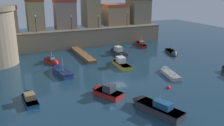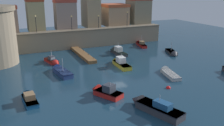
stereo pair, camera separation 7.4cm
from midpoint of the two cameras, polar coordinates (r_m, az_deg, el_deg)
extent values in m
plane|color=#19384C|center=(41.10, 1.55, -1.87)|extent=(107.50, 107.50, 0.00)
cube|color=gray|center=(57.87, -6.62, 5.62)|extent=(40.01, 2.43, 3.96)
cube|color=#73644F|center=(57.49, -6.69, 7.67)|extent=(40.01, 2.73, 0.24)
cube|color=gray|center=(57.65, -23.63, 8.85)|extent=(5.36, 3.62, 5.10)
cube|color=#B64028|center=(57.38, -23.98, 11.71)|extent=(5.58, 3.76, 0.70)
cube|color=tan|center=(58.50, -17.28, 10.28)|extent=(3.52, 4.67, 6.49)
cube|color=#973B25|center=(58.23, -17.60, 13.79)|extent=(3.66, 4.85, 0.70)
cube|color=gray|center=(58.99, -10.71, 10.63)|extent=(4.72, 3.30, 6.16)
cube|color=#A33E31|center=(58.73, -10.90, 13.96)|extent=(4.91, 3.43, 0.70)
cube|color=tan|center=(61.75, -4.91, 11.67)|extent=(3.35, 5.36, 7.31)
cube|color=tan|center=(64.57, 0.63, 10.81)|extent=(5.72, 5.94, 4.73)
cube|color=#B54E2C|center=(64.33, 0.64, 13.21)|extent=(5.95, 6.18, 0.70)
cube|color=gray|center=(67.34, 6.14, 11.61)|extent=(5.07, 5.34, 6.24)
cube|color=brown|center=(50.61, -6.76, 2.00)|extent=(1.63, 12.42, 0.59)
cylinder|color=#543920|center=(55.12, -7.48, 3.28)|extent=(0.20, 0.20, 0.70)
cylinder|color=#543920|center=(52.24, -6.50, 2.55)|extent=(0.20, 0.20, 0.70)
cylinder|color=#543920|center=(49.38, -5.41, 1.73)|extent=(0.20, 0.20, 0.70)
cylinder|color=#543920|center=(46.55, -4.18, 0.82)|extent=(0.20, 0.20, 0.70)
cylinder|color=black|center=(55.11, -17.14, 8.48)|extent=(0.12, 0.12, 3.26)
sphere|color=#F9D172|center=(54.90, -17.30, 10.31)|extent=(0.32, 0.32, 0.32)
cylinder|color=black|center=(56.56, -9.30, 9.01)|extent=(0.12, 0.12, 2.89)
sphere|color=#F9D172|center=(56.36, -9.38, 10.61)|extent=(0.32, 0.32, 0.32)
cylinder|color=black|center=(58.52, -3.10, 9.37)|extent=(0.12, 0.12, 2.69)
sphere|color=#F9D172|center=(58.34, -3.12, 10.82)|extent=(0.32, 0.32, 0.32)
cylinder|color=black|center=(61.54, 3.56, 10.00)|extent=(0.12, 0.12, 3.24)
sphere|color=#F9D172|center=(61.35, 3.59, 11.64)|extent=(0.32, 0.32, 0.32)
cube|color=#333338|center=(51.31, 1.64, 2.34)|extent=(1.62, 5.17, 0.62)
cone|color=#333338|center=(54.10, 0.09, 3.12)|extent=(1.44, 1.44, 1.41)
cube|color=black|center=(51.25, 1.64, 2.64)|extent=(1.65, 5.27, 0.08)
cube|color=silver|center=(51.30, 1.54, 3.28)|extent=(1.21, 1.73, 1.02)
cube|color=#99B7C6|center=(52.02, 1.11, 3.54)|extent=(1.04, 0.09, 0.61)
cylinder|color=#B2B2B7|center=(51.34, 1.46, 3.76)|extent=(0.08, 0.08, 1.83)
cube|color=red|center=(47.12, -13.84, 0.48)|extent=(2.16, 3.92, 0.58)
cone|color=red|center=(45.06, -12.69, -0.19)|extent=(1.52, 1.30, 1.33)
cube|color=#451009|center=(47.05, -13.86, 0.77)|extent=(2.21, 3.99, 0.08)
cube|color=#333842|center=(46.73, -13.78, 1.16)|extent=(1.19, 1.40, 0.70)
cube|color=#99B7C6|center=(46.17, -13.48, 1.04)|extent=(0.85, 0.24, 0.42)
cylinder|color=#B2B2B7|center=(46.53, -13.80, 1.81)|extent=(0.08, 0.08, 1.82)
cube|color=#333338|center=(28.06, 10.98, -10.65)|extent=(3.50, 5.79, 0.83)
cone|color=#333338|center=(29.94, 5.71, -8.56)|extent=(2.09, 1.88, 1.73)
cube|color=black|center=(27.88, 11.02, -9.96)|extent=(3.57, 5.91, 0.08)
cube|color=navy|center=(27.51, 11.72, -9.47)|extent=(1.63, 2.20, 0.72)
cylinder|color=#B2B2B7|center=(27.59, 11.04, -8.58)|extent=(0.08, 0.08, 1.39)
cube|color=red|center=(59.00, 6.87, 4.19)|extent=(2.28, 5.18, 0.65)
cone|color=red|center=(61.96, 5.99, 4.83)|extent=(1.41, 1.62, 1.12)
cube|color=maroon|center=(58.94, 6.88, 4.46)|extent=(2.33, 5.28, 0.08)
cube|color=olive|center=(58.51, 7.01, 4.73)|extent=(1.25, 1.45, 0.65)
cylinder|color=#B2B2B7|center=(58.69, 6.93, 5.44)|extent=(0.08, 0.08, 1.99)
cube|color=red|center=(31.66, -0.78, -7.14)|extent=(3.24, 4.02, 0.69)
cone|color=red|center=(33.02, -3.89, -6.13)|extent=(1.93, 1.67, 1.64)
cube|color=#400C0A|center=(31.54, -0.79, -6.63)|extent=(3.31, 4.11, 0.08)
cube|color=#333842|center=(31.27, -0.62, -5.82)|extent=(1.71, 1.68, 0.95)
cube|color=#99B7C6|center=(31.60, -1.49, -5.47)|extent=(1.05, 0.60, 0.57)
cylinder|color=#B2B2B7|center=(31.07, -0.31, -5.60)|extent=(0.08, 0.08, 1.32)
cube|color=silver|center=(39.74, 13.47, -2.65)|extent=(2.50, 4.86, 0.49)
cone|color=silver|center=(42.25, 11.84, -1.36)|extent=(1.70, 1.58, 1.45)
cube|color=slate|center=(39.67, 13.49, -2.37)|extent=(2.55, 4.96, 0.08)
cube|color=navy|center=(39.94, -11.32, -2.21)|extent=(2.30, 5.18, 0.75)
cone|color=navy|center=(42.76, -12.85, -1.02)|extent=(1.71, 1.60, 1.52)
cube|color=#0D1437|center=(39.83, -11.35, -1.75)|extent=(2.35, 5.28, 0.08)
cylinder|color=#B2B2B7|center=(39.29, -11.31, -0.40)|extent=(0.08, 0.08, 2.02)
cube|color=#195689|center=(31.58, -18.38, -8.31)|extent=(1.69, 4.00, 0.52)
cone|color=#195689|center=(33.80, -19.16, -6.68)|extent=(1.40, 1.19, 1.32)
cube|color=#09263E|center=(31.49, -18.42, -7.95)|extent=(1.72, 4.08, 0.08)
cube|color=olive|center=(31.38, -18.50, -7.27)|extent=(1.27, 1.56, 0.69)
cube|color=#99B7C6|center=(32.04, -18.75, -6.72)|extent=(1.04, 0.14, 0.41)
cube|color=#333338|center=(54.04, 13.58, 2.54)|extent=(3.00, 4.67, 0.47)
cone|color=#333338|center=(51.47, 14.43, 1.76)|extent=(1.80, 1.67, 1.45)
cube|color=black|center=(53.99, 13.59, 2.74)|extent=(3.06, 4.76, 0.08)
cylinder|color=#B2B2B7|center=(53.81, 13.65, 3.80)|extent=(0.08, 0.08, 1.95)
cube|color=gold|center=(43.10, 2.33, -0.48)|extent=(1.79, 5.06, 0.70)
cone|color=gold|center=(45.87, 0.75, 0.62)|extent=(1.56, 1.46, 1.50)
cube|color=#6B6213|center=(43.01, 2.34, -0.09)|extent=(1.83, 5.16, 0.08)
cube|color=silver|center=(43.22, 2.12, 0.77)|extent=(1.35, 1.74, 1.03)
cube|color=#99B7C6|center=(43.95, 1.68, 1.12)|extent=(1.15, 0.11, 0.62)
cylinder|color=#B2B2B7|center=(42.94, 2.24, 1.09)|extent=(0.08, 0.08, 1.65)
sphere|color=red|center=(35.11, 12.95, -5.70)|extent=(0.65, 0.65, 0.65)
camera|label=1|loc=(0.04, -89.95, 0.02)|focal=39.50mm
camera|label=2|loc=(0.04, 90.05, -0.02)|focal=39.50mm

